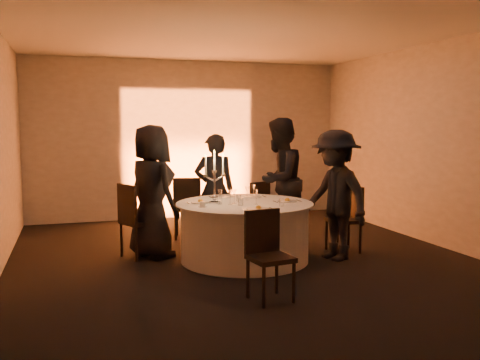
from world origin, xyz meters
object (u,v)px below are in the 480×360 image
object	(u,v)px
chair_back_left	(187,204)
guest_back_left	(214,189)
chair_left	(135,216)
guest_back_right	(279,180)
guest_left	(152,191)
coffee_cup	(203,205)
chair_right	(349,215)
banquet_table	(245,232)
chair_back_right	(256,207)
guest_right	(335,195)
chair_front	(267,250)
candelabra	(214,185)

from	to	relation	value
chair_back_left	guest_back_left	world-z (taller)	guest_back_left
chair_left	guest_back_right	world-z (taller)	guest_back_right
guest_left	guest_back_left	distance (m)	1.17
guest_back_left	coffee_cup	world-z (taller)	guest_back_left
chair_right	guest_back_left	xyz separation A→B (m)	(-1.67, 1.09, 0.30)
chair_back_left	guest_left	distance (m)	1.25
banquet_table	chair_back_right	size ratio (longest dim) A/B	1.98
banquet_table	guest_right	world-z (taller)	guest_right
chair_front	guest_back_right	world-z (taller)	guest_back_right
chair_left	candelabra	bearing A→B (deg)	-142.21
chair_back_left	candelabra	world-z (taller)	candelabra
guest_left	guest_right	distance (m)	2.45
chair_back_right	guest_back_left	world-z (taller)	guest_back_left
chair_right	guest_back_right	world-z (taller)	guest_back_right
guest_back_left	guest_right	xyz separation A→B (m)	(1.28, -1.43, 0.04)
chair_back_left	guest_back_right	bearing A→B (deg)	169.15
guest_right	coffee_cup	xyz separation A→B (m)	(-1.77, 0.12, -0.06)
guest_left	guest_back_left	xyz separation A→B (m)	(1.02, 0.57, -0.07)
guest_back_left	chair_front	bearing A→B (deg)	92.53
chair_back_left	chair_back_right	size ratio (longest dim) A/B	1.07
banquet_table	chair_back_right	xyz separation A→B (m)	(0.58, 1.21, 0.12)
chair_back_right	candelabra	world-z (taller)	candelabra
guest_left	coffee_cup	world-z (taller)	guest_left
chair_back_right	chair_right	xyz separation A→B (m)	(0.98, -1.18, 0.01)
banquet_table	chair_left	xyz separation A→B (m)	(-1.36, 0.57, 0.18)
chair_front	guest_left	xyz separation A→B (m)	(-0.87, 2.10, 0.38)
candelabra	guest_back_left	bearing A→B (deg)	75.36
chair_front	candelabra	world-z (taller)	candelabra
banquet_table	guest_right	size ratio (longest dim) A/B	1.04
chair_back_left	guest_left	size ratio (longest dim) A/B	0.54
chair_right	coffee_cup	bearing A→B (deg)	-82.51
guest_right	guest_back_left	bearing A→B (deg)	-152.57
chair_front	chair_left	bearing A→B (deg)	108.76
guest_left	candelabra	size ratio (longest dim) A/B	2.55
chair_right	chair_left	bearing A→B (deg)	-98.64
guest_back_left	coffee_cup	size ratio (longest dim) A/B	15.01
banquet_table	chair_front	size ratio (longest dim) A/B	1.96
guest_right	chair_left	bearing A→B (deg)	-123.35
chair_back_right	candelabra	distance (m)	1.58
candelabra	chair_back_right	bearing A→B (deg)	49.94
chair_left	guest_left	xyz separation A→B (m)	(0.23, -0.01, 0.33)
guest_back_left	chair_left	bearing A→B (deg)	29.84
chair_right	guest_right	xyz separation A→B (m)	(-0.39, -0.34, 0.34)
chair_left	coffee_cup	distance (m)	1.09
chair_front	candelabra	xyz separation A→B (m)	(-0.13, 1.62, 0.50)
chair_back_right	chair_back_left	bearing A→B (deg)	-40.50
banquet_table	chair_left	size ratio (longest dim) A/B	1.79
chair_back_left	guest_right	size ratio (longest dim) A/B	0.56
banquet_table	guest_back_right	xyz separation A→B (m)	(0.85, 0.92, 0.56)
chair_back_left	chair_right	bearing A→B (deg)	157.84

